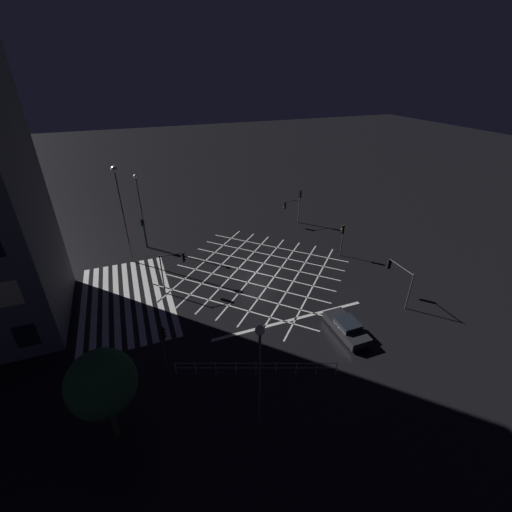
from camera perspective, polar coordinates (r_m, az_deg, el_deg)
The scene contains 15 objects.
ground_plane at distance 34.70m, azimuth 0.00°, elevation -2.77°, with size 200.00×200.00×0.00m, color black.
road_markings at distance 32.90m, azimuth -12.62°, elevation -5.56°, with size 20.11×26.36×0.01m.
traffic_light_se_cross at distance 24.14m, azimuth -15.17°, elevation -13.21°, with size 0.36×0.39×3.48m.
traffic_light_ne_main at distance 32.13m, azimuth 22.53°, elevation -2.64°, with size 3.12×0.36×3.52m.
traffic_light_median_north at distance 37.69m, azimuth 14.18°, elevation 3.61°, with size 0.36×0.39×3.71m.
traffic_light_nw_cross at distance 44.74m, azimuth 5.76°, elevation 8.22°, with size 0.36×2.36×3.37m.
traffic_light_sw_main at distance 40.21m, azimuth -18.28°, elevation 4.57°, with size 0.39×0.36×3.64m.
traffic_light_median_south at distance 31.33m, azimuth -13.50°, elevation -1.21°, with size 0.36×2.27×4.01m.
traffic_light_nw_main at distance 45.06m, azimuth 7.31°, elevation 9.25°, with size 0.39×0.36×4.48m.
street_lamp_east at distance 18.18m, azimuth 0.63°, elevation -16.87°, with size 0.50×0.50×7.47m.
street_lamp_west at distance 35.96m, azimuth -21.91°, elevation 9.73°, with size 0.61×0.61×10.26m.
street_lamp_far at distance 39.41m, azimuth -18.80°, elevation 8.46°, with size 0.42×0.42×8.51m.
street_tree_near at distance 20.12m, azimuth -24.32°, elevation -18.78°, with size 3.54×3.54×6.04m.
waiting_car at distance 27.99m, azimuth 14.85°, elevation -11.40°, with size 4.22×1.72×1.25m.
pedestrian_railing at distance 24.12m, azimuth 0.00°, elevation -18.00°, with size 3.93×10.18×1.05m.
Camera 1 is at (27.50, -10.54, 18.36)m, focal length 24.00 mm.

